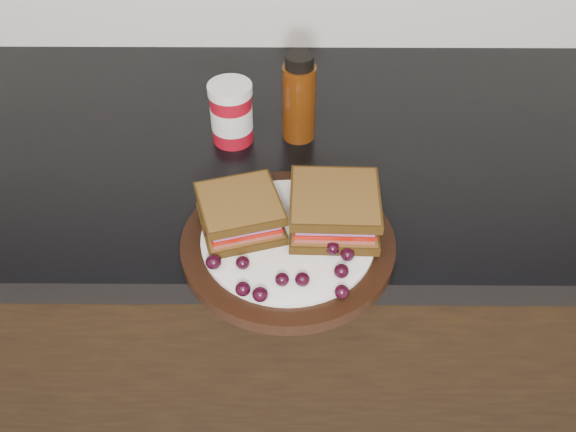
% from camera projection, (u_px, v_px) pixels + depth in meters
% --- Properties ---
extents(base_cabinets, '(3.96, 0.58, 0.86)m').
position_uv_depth(base_cabinets, '(175.00, 321.00, 1.34)').
color(base_cabinets, black).
rests_on(base_cabinets, ground_plane).
extents(countertop, '(3.98, 0.60, 0.04)m').
position_uv_depth(countertop, '(141.00, 150.00, 1.03)').
color(countertop, black).
rests_on(countertop, base_cabinets).
extents(plate, '(0.28, 0.28, 0.02)m').
position_uv_depth(plate, '(288.00, 244.00, 0.84)').
color(plate, black).
rests_on(plate, countertop).
extents(sandwich_left, '(0.13, 0.13, 0.05)m').
position_uv_depth(sandwich_left, '(240.00, 213.00, 0.83)').
color(sandwich_left, brown).
rests_on(sandwich_left, plate).
extents(sandwich_right, '(0.12, 0.12, 0.05)m').
position_uv_depth(sandwich_right, '(334.00, 210.00, 0.83)').
color(sandwich_right, brown).
rests_on(sandwich_right, plate).
extents(grape_0, '(0.02, 0.02, 0.02)m').
position_uv_depth(grape_0, '(214.00, 262.00, 0.78)').
color(grape_0, black).
rests_on(grape_0, plate).
extents(grape_1, '(0.02, 0.02, 0.02)m').
position_uv_depth(grape_1, '(243.00, 263.00, 0.78)').
color(grape_1, black).
rests_on(grape_1, plate).
extents(grape_2, '(0.02, 0.02, 0.02)m').
position_uv_depth(grape_2, '(243.00, 289.00, 0.75)').
color(grape_2, black).
rests_on(grape_2, plate).
extents(grape_3, '(0.02, 0.02, 0.02)m').
position_uv_depth(grape_3, '(260.00, 294.00, 0.75)').
color(grape_3, black).
rests_on(grape_3, plate).
extents(grape_4, '(0.02, 0.02, 0.02)m').
position_uv_depth(grape_4, '(282.00, 279.00, 0.77)').
color(grape_4, black).
rests_on(grape_4, plate).
extents(grape_5, '(0.02, 0.02, 0.02)m').
position_uv_depth(grape_5, '(302.00, 279.00, 0.76)').
color(grape_5, black).
rests_on(grape_5, plate).
extents(grape_6, '(0.02, 0.02, 0.02)m').
position_uv_depth(grape_6, '(342.00, 292.00, 0.75)').
color(grape_6, black).
rests_on(grape_6, plate).
extents(grape_7, '(0.02, 0.02, 0.02)m').
position_uv_depth(grape_7, '(341.00, 271.00, 0.77)').
color(grape_7, black).
rests_on(grape_7, plate).
extents(grape_8, '(0.02, 0.02, 0.02)m').
position_uv_depth(grape_8, '(347.00, 255.00, 0.79)').
color(grape_8, black).
rests_on(grape_8, plate).
extents(grape_9, '(0.02, 0.02, 0.02)m').
position_uv_depth(grape_9, '(333.00, 248.00, 0.80)').
color(grape_9, black).
rests_on(grape_9, plate).
extents(grape_10, '(0.02, 0.02, 0.02)m').
position_uv_depth(grape_10, '(350.00, 223.00, 0.84)').
color(grape_10, black).
rests_on(grape_10, plate).
extents(grape_11, '(0.02, 0.02, 0.02)m').
position_uv_depth(grape_11, '(327.00, 219.00, 0.84)').
color(grape_11, black).
rests_on(grape_11, plate).
extents(grape_12, '(0.02, 0.02, 0.02)m').
position_uv_depth(grape_12, '(326.00, 209.00, 0.86)').
color(grape_12, black).
rests_on(grape_12, plate).
extents(grape_13, '(0.02, 0.02, 0.02)m').
position_uv_depth(grape_13, '(231.00, 205.00, 0.86)').
color(grape_13, black).
rests_on(grape_13, plate).
extents(grape_14, '(0.02, 0.02, 0.02)m').
position_uv_depth(grape_14, '(231.00, 223.00, 0.83)').
color(grape_14, black).
rests_on(grape_14, plate).
extents(grape_15, '(0.02, 0.02, 0.02)m').
position_uv_depth(grape_15, '(231.00, 234.00, 0.82)').
color(grape_15, black).
rests_on(grape_15, plate).
extents(grape_16, '(0.02, 0.02, 0.01)m').
position_uv_depth(grape_16, '(241.00, 205.00, 0.86)').
color(grape_16, black).
rests_on(grape_16, plate).
extents(grape_17, '(0.02, 0.02, 0.02)m').
position_uv_depth(grape_17, '(233.00, 216.00, 0.84)').
color(grape_17, black).
rests_on(grape_17, plate).
extents(grape_18, '(0.02, 0.02, 0.02)m').
position_uv_depth(grape_18, '(211.00, 235.00, 0.82)').
color(grape_18, black).
rests_on(grape_18, plate).
extents(condiment_jar, '(0.07, 0.07, 0.10)m').
position_uv_depth(condiment_jar, '(231.00, 113.00, 0.99)').
color(condiment_jar, maroon).
rests_on(condiment_jar, countertop).
extents(oil_bottle, '(0.06, 0.06, 0.14)m').
position_uv_depth(oil_bottle, '(299.00, 97.00, 0.98)').
color(oil_bottle, '#451D06').
rests_on(oil_bottle, countertop).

